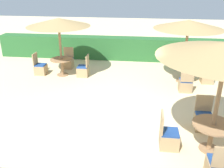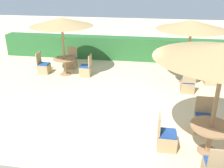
% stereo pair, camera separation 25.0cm
% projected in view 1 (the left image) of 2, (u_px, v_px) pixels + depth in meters
% --- Properties ---
extents(ground_plane, '(40.00, 40.00, 0.00)m').
position_uv_depth(ground_plane, '(109.00, 120.00, 7.38)').
color(ground_plane, beige).
extents(hedge_row, '(13.00, 0.70, 1.12)m').
position_uv_depth(hedge_row, '(125.00, 49.00, 12.62)').
color(hedge_row, '#28602D').
rests_on(hedge_row, ground_plane).
extents(parasol_back_right, '(2.59, 2.59, 2.44)m').
position_uv_depth(parasol_back_right, '(189.00, 25.00, 9.22)').
color(parasol_back_right, '#93704C').
rests_on(parasol_back_right, ground_plane).
extents(round_table_back_right, '(1.08, 1.08, 0.73)m').
position_uv_depth(round_table_back_right, '(183.00, 68.00, 9.89)').
color(round_table_back_right, '#93704C').
rests_on(round_table_back_right, ground_plane).
extents(patio_chair_back_right_south, '(0.46, 0.46, 0.93)m').
position_uv_depth(patio_chair_back_right_south, '(185.00, 85.00, 9.14)').
color(patio_chair_back_right_south, tan).
rests_on(patio_chair_back_right_south, ground_plane).
extents(patio_chair_back_right_east, '(0.46, 0.46, 0.93)m').
position_uv_depth(patio_chair_back_right_east, '(208.00, 76.00, 9.88)').
color(patio_chair_back_right_east, tan).
rests_on(patio_chair_back_right_east, ground_plane).
extents(round_table_front_right, '(0.96, 0.96, 0.72)m').
position_uv_depth(round_table_front_right, '(212.00, 130.00, 5.90)').
color(round_table_front_right, '#93704C').
rests_on(round_table_front_right, ground_plane).
extents(patio_chair_front_right_north, '(0.46, 0.46, 0.93)m').
position_uv_depth(patio_chair_front_right_north, '(203.00, 120.00, 6.87)').
color(patio_chair_front_right_north, tan).
rests_on(patio_chair_front_right_north, ground_plane).
extents(patio_chair_front_right_west, '(0.46, 0.46, 0.93)m').
position_uv_depth(patio_chair_front_right_west, '(169.00, 138.00, 6.11)').
color(patio_chair_front_right_west, tan).
rests_on(patio_chair_front_right_west, ground_plane).
extents(patio_chair_front_right_south, '(0.46, 0.46, 0.93)m').
position_uv_depth(patio_chair_front_right_south, '(219.00, 168.00, 5.14)').
color(patio_chair_front_right_south, tan).
rests_on(patio_chair_front_right_south, ground_plane).
extents(parasol_back_left, '(2.54, 2.54, 2.41)m').
position_uv_depth(parasol_back_left, '(58.00, 22.00, 9.88)').
color(parasol_back_left, '#93704C').
rests_on(parasol_back_left, ground_plane).
extents(round_table_back_left, '(0.94, 0.94, 0.73)m').
position_uv_depth(round_table_back_left, '(62.00, 63.00, 10.55)').
color(round_table_back_left, '#93704C').
rests_on(round_table_back_left, ground_plane).
extents(patio_chair_back_left_north, '(0.46, 0.46, 0.93)m').
position_uv_depth(patio_chair_back_left_north, '(68.00, 62.00, 11.52)').
color(patio_chair_back_left_north, tan).
rests_on(patio_chair_back_left_north, ground_plane).
extents(patio_chair_back_left_east, '(0.46, 0.46, 0.93)m').
position_uv_depth(patio_chair_back_left_east, '(83.00, 70.00, 10.55)').
color(patio_chair_back_left_east, tan).
rests_on(patio_chair_back_left_east, ground_plane).
extents(patio_chair_back_left_west, '(0.46, 0.46, 0.93)m').
position_uv_depth(patio_chair_back_left_west, '(40.00, 68.00, 10.76)').
color(patio_chair_back_left_west, tan).
rests_on(patio_chair_back_left_west, ground_plane).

